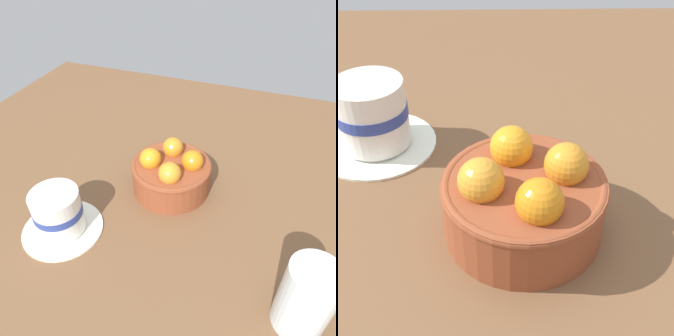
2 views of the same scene
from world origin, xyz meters
The scene contains 4 objects.
ground_plane centered at (0.00, 0.00, -2.23)cm, with size 110.68×95.61×4.45cm, color brown.
terracotta_bowl centered at (0.00, -0.01, 3.74)cm, with size 14.47×14.47×8.65cm.
coffee_cup centered at (-13.38, -15.79, 3.67)cm, with size 13.09×13.09×8.01cm.
water_glass centered at (23.67, -18.41, 5.37)cm, with size 6.47×6.47×10.75cm, color silver.
Camera 1 is at (15.10, -42.97, 41.85)cm, focal length 34.66 mm.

